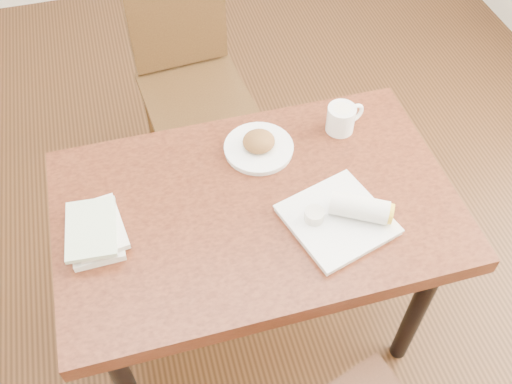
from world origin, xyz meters
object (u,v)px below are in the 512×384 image
object	(u,v)px
plate_scone	(259,146)
book_stack	(95,231)
chair_far	(188,69)
table	(256,221)
plate_burrito	(344,216)
coffee_mug	(342,118)

from	to	relation	value
plate_scone	book_stack	distance (m)	0.56
chair_far	book_stack	xyz separation A→B (m)	(-0.42, -0.90, 0.23)
table	book_stack	distance (m)	0.47
chair_far	book_stack	bearing A→B (deg)	-114.84
plate_burrito	chair_far	bearing A→B (deg)	104.28
table	coffee_mug	size ratio (longest dim) A/B	8.75
plate_scone	coffee_mug	size ratio (longest dim) A/B	1.64
coffee_mug	table	bearing A→B (deg)	-147.25
chair_far	plate_burrito	distance (m)	1.09
chair_far	coffee_mug	world-z (taller)	chair_far
plate_scone	table	bearing A→B (deg)	-107.79
coffee_mug	book_stack	world-z (taller)	coffee_mug
plate_scone	book_stack	size ratio (longest dim) A/B	0.99
chair_far	plate_burrito	bearing A→B (deg)	-75.72
coffee_mug	plate_burrito	distance (m)	0.38
table	chair_far	distance (m)	0.91
table	plate_burrito	distance (m)	0.28
coffee_mug	plate_burrito	xyz separation A→B (m)	(-0.12, -0.35, -0.02)
plate_scone	coffee_mug	bearing A→B (deg)	4.76
coffee_mug	book_stack	size ratio (longest dim) A/B	0.60
book_stack	coffee_mug	bearing A→B (deg)	15.24
table	coffee_mug	distance (m)	0.44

